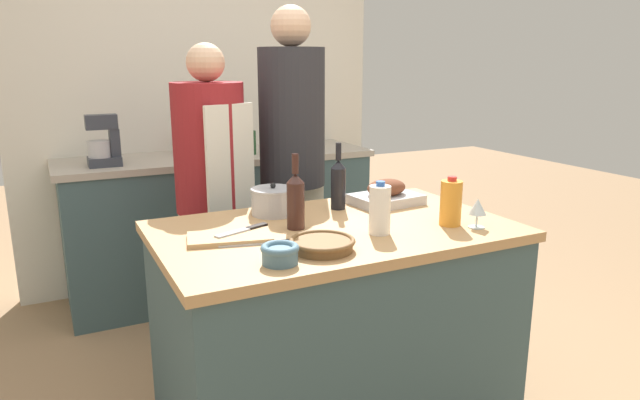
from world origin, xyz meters
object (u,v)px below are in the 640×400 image
Objects in this scene: knife_chef at (261,243)px; knife_paring at (244,230)px; milk_jug at (380,210)px; wine_glass_left at (478,208)px; person_cook_guest at (292,160)px; stock_pot at (273,201)px; stand_mixer at (104,145)px; wine_bottle_dark at (338,183)px; roasting_pan at (386,195)px; condiment_bottle_extra at (179,140)px; mixing_bowl at (280,253)px; wine_bottle_green at (296,200)px; juice_jug at (451,203)px; condiment_bottle_tall at (282,142)px; wicker_basket at (322,244)px; condiment_bottle_short at (252,142)px; cutting_board at (230,237)px; person_cook_aproned at (212,189)px.

knife_paring is (-0.02, 0.13, 0.02)m from knife_chef.
milk_jug reaches higher than wine_glass_left.
stock_pot is at bearing -132.43° from person_cook_guest.
milk_jug is at bearing -105.83° from person_cook_guest.
milk_jug is 0.70× the size of stand_mixer.
person_cook_guest is at bearing 55.20° from knife_paring.
stock_pot is 0.65× the size of wine_bottle_dark.
roasting_pan is at bearing -5.52° from wine_bottle_dark.
milk_jug reaches higher than knife_paring.
mixing_bowl is at bearing -94.02° from condiment_bottle_extra.
person_cook_guest reaches higher than wine_bottle_green.
condiment_bottle_tall is at bearing 90.83° from juice_jug.
milk_jug reaches higher than wicker_basket.
condiment_bottle_extra reaches higher than milk_jug.
stock_pot is at bearing 70.18° from mixing_bowl.
wine_glass_left is (0.39, -0.10, -0.01)m from milk_jug.
wine_bottle_green is 1.76× the size of condiment_bottle_short.
condiment_bottle_extra is (-0.41, 0.24, 0.01)m from condiment_bottle_short.
roasting_pan is 0.47m from milk_jug.
person_cook_guest is (-0.20, 0.63, 0.08)m from roasting_pan.
wine_glass_left is at bearing -55.88° from stand_mixer.
condiment_bottle_extra is at bearing 91.11° from wicker_basket.
milk_jug is (0.29, 0.08, 0.07)m from wicker_basket.
stand_mixer is (-1.13, 1.69, 0.08)m from juice_jug.
mixing_bowl is at bearing -127.03° from person_cook_guest.
wicker_basket is 0.24m from knife_chef.
stand_mixer is at bearing -151.78° from condiment_bottle_extra.
wine_glass_left is at bearing -17.00° from cutting_board.
condiment_bottle_short reaches higher than stock_pot.
wine_bottle_dark reaches higher than condiment_bottle_tall.
milk_jug is 1.21× the size of condiment_bottle_short.
person_cook_aproned reaches higher than roasting_pan.
condiment_bottle_extra is (-0.64, 1.95, 0.05)m from juice_jug.
wine_bottle_dark is (-0.28, 0.43, 0.02)m from juice_jug.
mixing_bowl reaches higher than wicker_basket.
knife_paring is at bearing -76.96° from stand_mixer.
person_cook_guest reaches higher than stock_pot.
wine_bottle_green is (0.21, 0.34, 0.08)m from mixing_bowl.
condiment_bottle_tall is at bearing -22.76° from condiment_bottle_extra.
mixing_bowl is at bearing -94.15° from knife_chef.
condiment_bottle_short is at bearing 67.34° from cutting_board.
knife_paring is 0.14× the size of person_cook_aproned.
knife_paring is at bearing 163.18° from juice_jug.
milk_jug is at bearing -80.43° from condiment_bottle_extra.
juice_jug reaches higher than roasting_pan.
condiment_bottle_tall reaches higher than stock_pot.
condiment_bottle_short is 0.11× the size of person_cook_aproned.
milk_jug is 1.07m from person_cook_aproned.
condiment_bottle_short is (0.63, 1.50, 0.12)m from cutting_board.
stand_mixer reaches higher than wine_bottle_dark.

